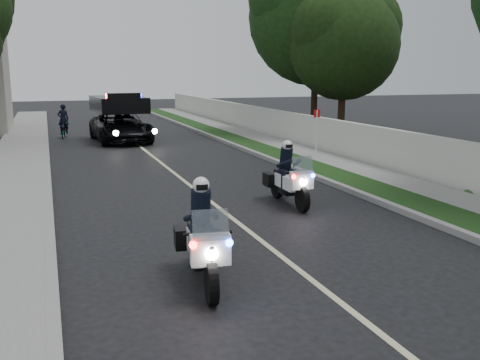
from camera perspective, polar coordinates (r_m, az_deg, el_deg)
The scene contains 16 objects.
ground at distance 9.92m, azimuth 5.59°, elevation -8.95°, with size 120.00×120.00×0.00m, color black.
curb_right at distance 20.38m, azimuth 4.13°, elevation 1.84°, with size 0.20×60.00×0.15m, color gray.
grass_verge at distance 20.67m, azimuth 5.91°, elevation 1.95°, with size 1.20×60.00×0.16m, color #193814.
sidewalk_right at distance 21.26m, azimuth 9.08°, elevation 2.13°, with size 1.40×60.00×0.16m, color gray.
property_wall at distance 21.66m, azimuth 11.47°, elevation 4.01°, with size 0.22×60.00×1.50m, color beige.
curb_left at distance 18.71m, azimuth -19.54°, elevation 0.35°, with size 0.20×60.00×0.15m, color gray.
sidewalk_left at distance 18.74m, azimuth -22.90°, elevation 0.13°, with size 2.00×60.00×0.16m, color gray.
lane_marking at distance 19.14m, azimuth -7.19°, elevation 0.94°, with size 0.12×50.00×0.01m, color #BFB78C.
police_moto_left at distance 9.18m, azimuth -3.85°, elevation -10.63°, with size 0.72×2.07×1.76m, color white, non-canonical shape.
police_moto_right at distance 14.34m, azimuth 5.11°, elevation -2.55°, with size 0.69×1.98×1.69m, color white, non-canonical shape.
police_suv at distance 27.75m, azimuth -12.34°, elevation 3.98°, with size 2.47×5.33×2.59m, color black.
bicycle at distance 30.11m, azimuth -17.96°, elevation 4.25°, with size 0.55×1.58×0.83m, color black.
cyclist at distance 30.11m, azimuth -17.96°, elevation 4.25°, with size 0.56×0.37×1.55m, color black.
sign_post at distance 21.85m, azimuth 7.94°, elevation 2.20°, with size 0.32×0.32×2.03m, color maroon, non-canonical shape.
tree_right_c at distance 28.51m, azimuth 10.49°, elevation 4.24°, with size 5.51×5.51×9.18m, color #1A3310, non-canonical shape.
tree_right_d at distance 30.83m, azimuth 7.70°, elevation 4.85°, with size 7.32×7.32×12.19m, color #1D3F15, non-canonical shape.
Camera 1 is at (-4.00, -8.40, 3.43)m, focal length 40.63 mm.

